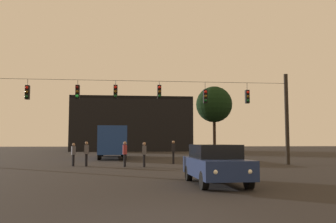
% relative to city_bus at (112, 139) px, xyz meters
% --- Properties ---
extents(ground_plane, '(168.00, 168.00, 0.00)m').
position_rel_city_bus_xyz_m(ground_plane, '(2.60, -3.89, -1.87)').
color(ground_plane, black).
rests_on(ground_plane, ground).
extents(overhead_signal_span, '(21.13, 0.44, 6.52)m').
position_rel_city_bus_xyz_m(overhead_signal_span, '(2.56, -11.44, 2.05)').
color(overhead_signal_span, black).
rests_on(overhead_signal_span, ground).
extents(city_bus, '(3.07, 11.11, 3.00)m').
position_rel_city_bus_xyz_m(city_bus, '(0.00, 0.00, 0.00)').
color(city_bus, navy).
rests_on(city_bus, ground).
extents(car_near_right, '(1.90, 4.37, 1.52)m').
position_rel_city_bus_xyz_m(car_near_right, '(5.12, -22.36, -1.07)').
color(car_near_right, navy).
rests_on(car_near_right, ground).
extents(pedestrian_crossing_left, '(0.28, 0.39, 1.64)m').
position_rel_city_bus_xyz_m(pedestrian_crossing_left, '(1.48, -12.60, -0.94)').
color(pedestrian_crossing_left, black).
rests_on(pedestrian_crossing_left, ground).
extents(pedestrian_crossing_center, '(0.25, 0.37, 1.63)m').
position_rel_city_bus_xyz_m(pedestrian_crossing_center, '(-1.06, -11.81, -0.95)').
color(pedestrian_crossing_center, black).
rests_on(pedestrian_crossing_center, ground).
extents(pedestrian_crossing_right, '(0.25, 0.37, 1.69)m').
position_rel_city_bus_xyz_m(pedestrian_crossing_right, '(4.99, -9.73, -0.91)').
color(pedestrian_crossing_right, black).
rests_on(pedestrian_crossing_right, ground).
extents(pedestrian_near_bus, '(0.35, 0.42, 1.53)m').
position_rel_city_bus_xyz_m(pedestrian_near_bus, '(-1.95, -11.52, -1.01)').
color(pedestrian_near_bus, black).
rests_on(pedestrian_near_bus, ground).
extents(pedestrian_trailing, '(0.28, 0.39, 1.59)m').
position_rel_city_bus_xyz_m(pedestrian_trailing, '(2.73, -12.87, -0.97)').
color(pedestrian_trailing, black).
rests_on(pedestrian_trailing, ground).
extents(corner_building, '(20.16, 11.00, 9.11)m').
position_rel_city_bus_xyz_m(corner_building, '(1.97, 27.34, 2.69)').
color(corner_building, black).
rests_on(corner_building, ground).
extents(tree_left_silhouette, '(4.24, 4.24, 8.11)m').
position_rel_city_bus_xyz_m(tree_left_silhouette, '(11.55, 4.82, 4.10)').
color(tree_left_silhouette, black).
rests_on(tree_left_silhouette, ground).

